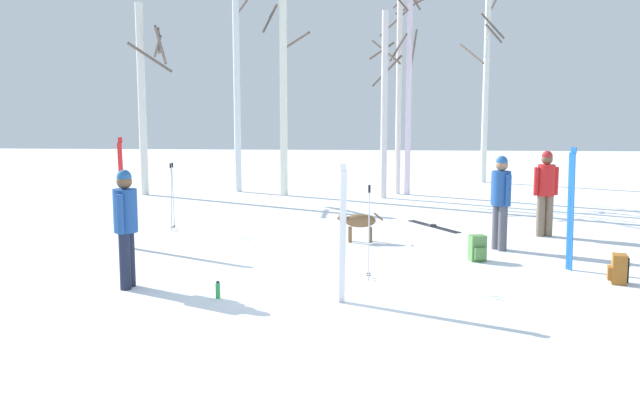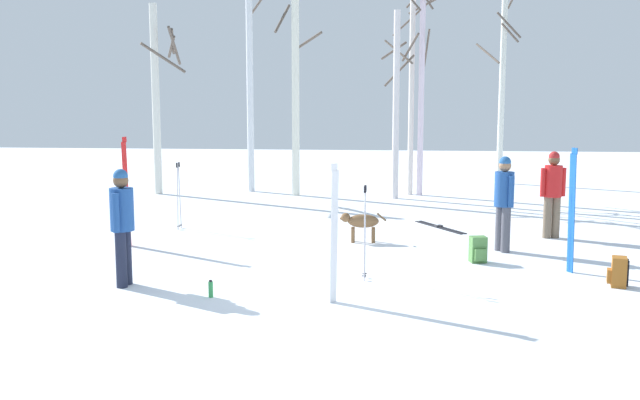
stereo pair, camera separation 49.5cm
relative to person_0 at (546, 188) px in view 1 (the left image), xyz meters
name	(u,v)px [view 1 (the left image)]	position (x,y,z in m)	size (l,w,h in m)	color
ground_plane	(339,284)	(-3.96, -4.04, -0.98)	(60.00, 60.00, 0.00)	white
person_0	(546,188)	(0.00, 0.00, 0.00)	(0.51, 0.34, 1.72)	#72604C
person_1	(501,196)	(-1.15, -1.42, 0.00)	(0.34, 0.47, 1.72)	#4C4C56
person_2	(126,221)	(-6.99, -4.49, 0.00)	(0.34, 0.52, 1.72)	#1E2338
dog	(358,222)	(-3.72, -0.84, -0.59)	(0.90, 0.25, 0.57)	brown
ski_pair_planted_0	(571,209)	(-0.32, -2.91, 0.00)	(0.10, 0.16, 1.96)	blue
ski_pair_planted_1	(343,234)	(-3.87, -5.00, -0.05)	(0.11, 0.16, 1.87)	white
ski_pair_planted_2	(122,193)	(-8.02, -1.71, 0.03)	(0.06, 0.19, 2.04)	red
ski_pair_lying_0	(433,226)	(-2.12, 0.94, -0.97)	(1.02, 1.58, 0.05)	black
ski_poles_0	(172,194)	(-7.62, 0.16, -0.22)	(0.07, 0.25, 1.42)	#B2B2BC
ski_poles_1	(369,229)	(-3.52, -3.73, -0.22)	(0.07, 0.24, 1.43)	#B2B2BC
backpack_0	(618,269)	(0.17, -3.76, -0.77)	(0.32, 0.30, 0.44)	#99591E
backpack_1	(478,249)	(-1.68, -2.37, -0.77)	(0.30, 0.32, 0.44)	#4C7F3F
water_bottle_0	(218,290)	(-5.57, -4.96, -0.87)	(0.07, 0.07, 0.24)	green
birch_tree_0	(143,95)	(-9.97, 5.80, 1.91)	(1.06, 1.65, 5.46)	silver
birch_tree_1	(237,53)	(-7.41, 6.72, 3.13)	(1.06, 1.61, 7.93)	silver
birch_tree_2	(283,62)	(-5.95, 5.92, 2.83)	(1.40, 1.60, 7.23)	white
birch_tree_3	(385,102)	(-3.09, 5.59, 1.69)	(1.06, 0.80, 5.15)	silver
birch_tree_4	(399,85)	(-2.67, 6.46, 2.19)	(1.38, 1.39, 6.41)	silver
birch_tree_5	(409,51)	(-2.39, 6.40, 3.13)	(1.43, 0.88, 7.87)	silver
birch_tree_6	(486,75)	(0.34, 9.78, 2.59)	(1.45, 1.44, 6.89)	silver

